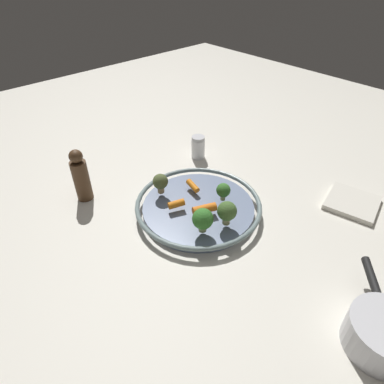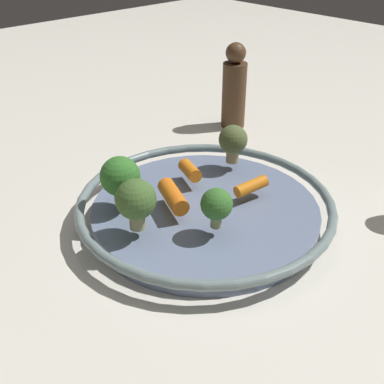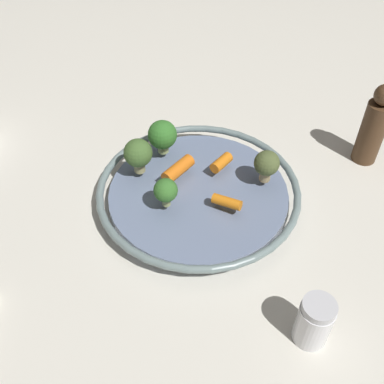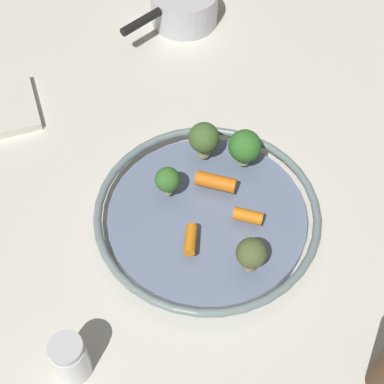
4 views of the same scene
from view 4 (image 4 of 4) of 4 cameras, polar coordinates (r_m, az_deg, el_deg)
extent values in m
plane|color=silver|center=(0.85, 1.48, -3.04)|extent=(2.51, 2.51, 0.00)
cylinder|color=slate|center=(0.84, 1.50, -2.62)|extent=(0.29, 0.29, 0.02)
torus|color=slate|center=(0.82, 1.52, -1.94)|extent=(0.33, 0.33, 0.01)
cylinder|color=orange|center=(0.80, 5.57, -2.39)|extent=(0.03, 0.05, 0.02)
cylinder|color=orange|center=(0.78, -0.14, -4.74)|extent=(0.05, 0.02, 0.02)
cylinder|color=orange|center=(0.83, 2.37, 1.02)|extent=(0.04, 0.06, 0.02)
cylinder|color=#98A866|center=(0.87, 5.13, 3.35)|extent=(0.02, 0.02, 0.01)
sphere|color=#34742A|center=(0.85, 5.27, 4.57)|extent=(0.05, 0.05, 0.05)
cylinder|color=tan|center=(0.87, 1.17, 4.17)|extent=(0.02, 0.02, 0.02)
sphere|color=#44662F|center=(0.85, 1.20, 5.43)|extent=(0.05, 0.05, 0.05)
cylinder|color=#9BA566|center=(0.83, -2.40, 0.28)|extent=(0.01, 0.01, 0.01)
sphere|color=#38712B|center=(0.81, -2.46, 1.25)|extent=(0.04, 0.04, 0.04)
cylinder|color=tan|center=(0.77, 5.76, -7.04)|extent=(0.02, 0.02, 0.02)
sphere|color=#505D32|center=(0.74, 5.92, -6.06)|extent=(0.04, 0.04, 0.04)
cylinder|color=white|center=(0.73, -11.93, -15.99)|extent=(0.04, 0.04, 0.06)
cylinder|color=silver|center=(0.70, -12.46, -14.90)|extent=(0.04, 0.04, 0.01)
cylinder|color=silver|center=(1.16, -0.76, 17.93)|extent=(0.13, 0.13, 0.06)
cylinder|color=black|center=(1.09, -5.07, 16.51)|extent=(0.07, 0.08, 0.02)
camera|label=1|loc=(1.08, 31.76, 41.15)|focal=30.87mm
camera|label=2|loc=(0.95, -26.78, 26.90)|focal=45.38mm
camera|label=3|loc=(0.56, -56.34, 12.62)|focal=42.16mm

